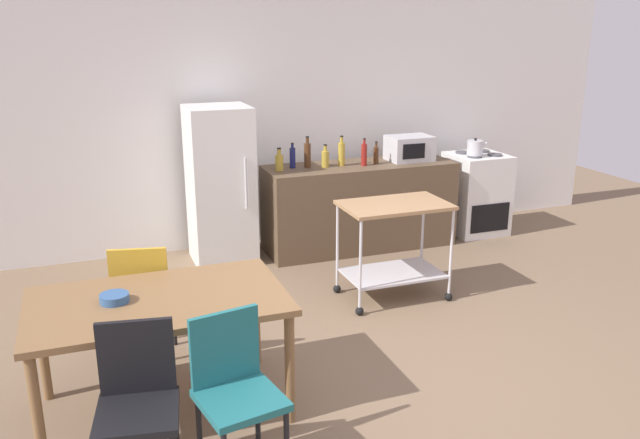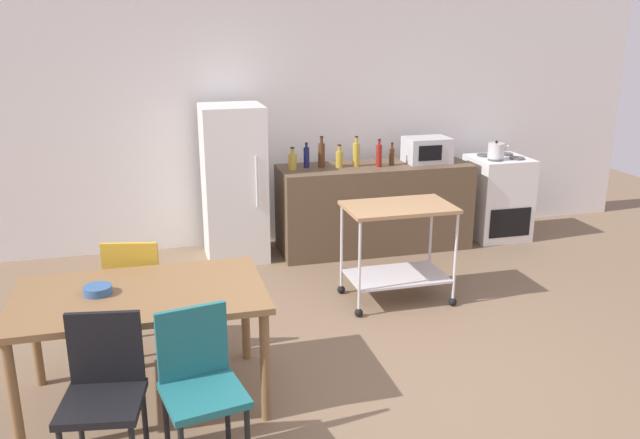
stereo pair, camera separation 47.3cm
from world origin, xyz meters
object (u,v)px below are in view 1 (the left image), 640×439
microwave (410,148)px  bottle_hot_sauce (293,157)px  fruit_bowl (114,298)px  chair_black (138,398)px  kitchen_cart (394,235)px  dining_table (159,311)px  bottle_sparkling_water (279,162)px  stove_oven (476,193)px  kettle (475,148)px  chair_teal (235,386)px  bottle_soy_sauce (307,154)px  bottle_soda (364,154)px  bottle_olive_oil (376,155)px  refrigerator (221,185)px  bottle_sesame_oil (341,153)px  bottle_vinegar (325,158)px

microwave → bottle_hot_sauce: bearing=177.0°
bottle_hot_sauce → fruit_bowl: bearing=-127.6°
chair_black → kitchen_cart: chair_black is taller
dining_table → bottle_sparkling_water: bearing=58.4°
stove_oven → kettle: kettle is taller
chair_teal → microwave: bearing=39.1°
stove_oven → bottle_soy_sauce: bearing=179.0°
kitchen_cart → bottle_soda: (0.28, 1.26, 0.45)m
stove_oven → bottle_olive_oil: size_ratio=3.96×
dining_table → kettle: kettle is taller
fruit_bowl → kettle: bearing=30.4°
bottle_soy_sauce → fruit_bowl: bearing=-130.0°
bottle_sparkling_water → refrigerator: bearing=171.3°
bottle_soda → microwave: size_ratio=0.62×
fruit_bowl → bottle_sesame_oil: bearing=44.9°
chair_black → bottle_vinegar: (2.18, 3.10, 0.47)m
bottle_sparkling_water → bottle_soda: (0.88, -0.08, 0.03)m
bottle_vinegar → bottle_soda: bearing=-10.8°
refrigerator → stove_oven: bearing=-1.6°
refrigerator → bottle_soda: (1.46, -0.17, 0.24)m
chair_black → stove_oven: bearing=47.1°
bottle_olive_oil → dining_table: bearing=-136.6°
chair_teal → bottle_vinegar: (1.70, 3.16, 0.47)m
bottle_soda → bottle_vinegar: bearing=169.2°
bottle_vinegar → fruit_bowl: bearing=-132.9°
stove_oven → kettle: size_ratio=3.84×
bottle_sparkling_water → bottle_olive_oil: size_ratio=0.98×
dining_table → fruit_bowl: fruit_bowl is taller
refrigerator → bottle_olive_oil: (1.62, -0.12, 0.22)m
dining_table → refrigerator: (0.92, 2.52, 0.10)m
refrigerator → bottle_soy_sauce: bearing=-2.9°
refrigerator → bottle_olive_oil: 1.64m
kitchen_cart → bottle_sesame_oil: 1.42m
kitchen_cart → fruit_bowl: bearing=-155.8°
stove_oven → bottle_vinegar: (-1.84, -0.01, 0.54)m
bottle_soy_sauce → microwave: size_ratio=0.69×
microwave → fruit_bowl: size_ratio=2.72×
bottle_hot_sauce → bottle_olive_oil: bearing=-6.4°
bottle_hot_sauce → bottle_olive_oil: 0.89m
chair_black → chair_teal: (0.48, -0.06, 0.00)m
bottle_soy_sauce → bottle_soda: 0.58m
dining_table → bottle_vinegar: size_ratio=6.48×
microwave → fruit_bowl: (-3.18, -2.40, -0.25)m
kitchen_cart → bottle_sesame_oil: bearing=87.5°
kitchen_cart → kettle: 2.07m
stove_oven → bottle_soy_sauce: (-2.01, 0.04, 0.58)m
fruit_bowl → refrigerator: bearing=65.0°
bottle_soda → stove_oven: bearing=3.6°
kitchen_cart → chair_teal: bearing=-135.0°
stove_oven → bottle_sesame_oil: (-1.66, -0.01, 0.58)m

